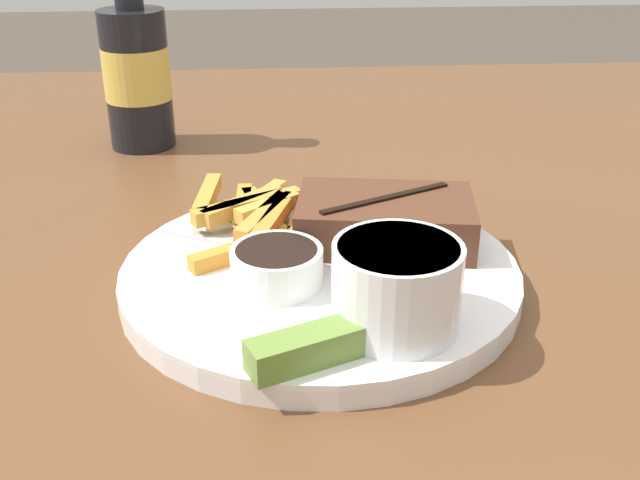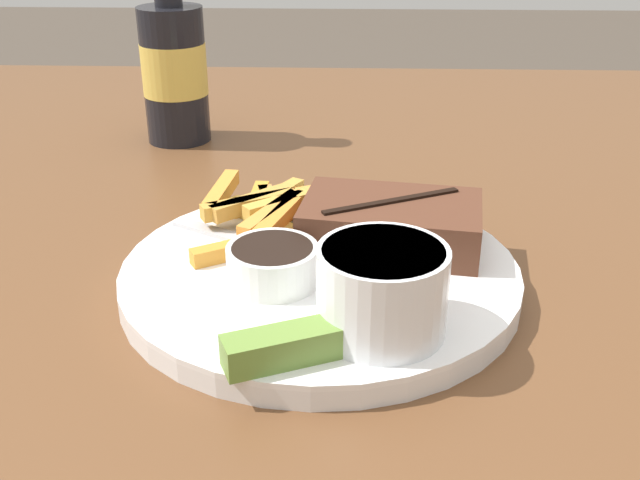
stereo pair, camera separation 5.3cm
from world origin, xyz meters
name	(u,v)px [view 2 (the right image)]	position (x,y,z in m)	size (l,w,h in m)	color
dining_table	(320,351)	(0.00, 0.00, 0.67)	(1.57, 1.40, 0.73)	brown
dinner_plate	(320,276)	(0.00, 0.00, 0.74)	(0.29, 0.29, 0.02)	white
steak_portion	(391,223)	(0.05, 0.04, 0.76)	(0.14, 0.10, 0.04)	#512D1E
fries_pile	(264,210)	(-0.05, 0.07, 0.76)	(0.09, 0.16, 0.02)	#BF8A39
coleslaw_cup	(382,286)	(0.04, -0.08, 0.78)	(0.08, 0.08, 0.06)	white
dipping_sauce_cup	(273,263)	(-0.03, -0.03, 0.76)	(0.06, 0.06, 0.03)	silver
pickle_spear	(291,345)	(-0.01, -0.12, 0.76)	(0.08, 0.05, 0.02)	olive
fork_utensil	(237,239)	(-0.07, 0.04, 0.75)	(0.12, 0.08, 0.00)	#B7B7BC
beer_bottle	(174,66)	(-0.17, 0.34, 0.81)	(0.07, 0.07, 0.24)	black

